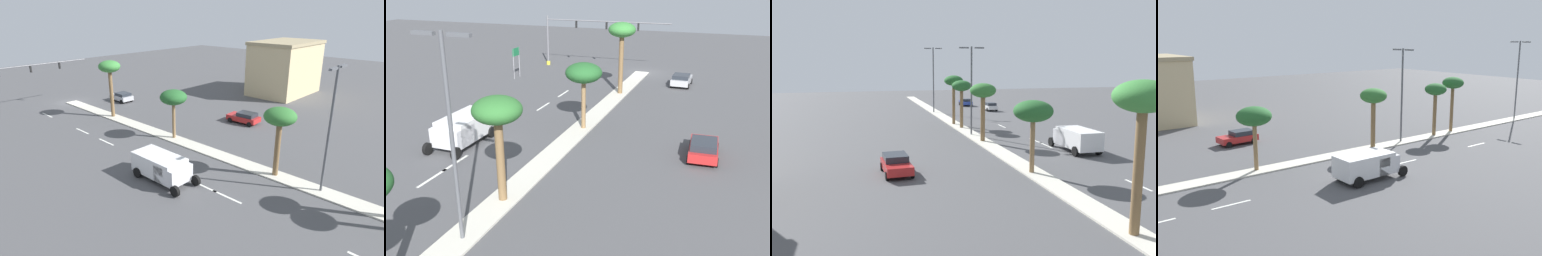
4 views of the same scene
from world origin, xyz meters
The scene contains 15 objects.
ground_plane centered at (0.00, 36.60, 0.00)m, with size 160.00×160.00×0.00m, color #4C4C4F.
lane_stripe_outboard centered at (5.69, 4.00, 0.01)m, with size 0.20×2.80×0.01m, color silver.
lane_stripe_right centered at (5.69, 13.37, 0.01)m, with size 0.20×2.80×0.01m, color silver.
lane_stripe_center centered at (5.69, 18.48, 0.01)m, with size 0.20×2.80×0.01m, color silver.
lane_stripe_leading centered at (5.69, 32.72, 0.01)m, with size 0.20×2.80×0.01m, color silver.
lane_stripe_near centered at (5.69, 35.17, 0.01)m, with size 0.20×2.80×0.01m, color silver.
traffic_signal_gantry centered at (9.11, -0.47, 4.51)m, with size 17.36×0.53×6.81m.
commercial_building centered at (-28.21, 21.34, 4.44)m, with size 12.42×8.16×8.86m.
palm_tree_rear centered at (-0.11, 11.35, 6.46)m, with size 2.83×2.83×7.51m.
palm_tree_right centered at (-0.21, 23.14, 4.71)m, with size 2.99×2.99×5.50m.
palm_tree_far centered at (-0.02, 36.10, 5.21)m, with size 2.75×2.75×6.11m.
street_lamp_outboard centered at (-0.11, 40.17, 5.97)m, with size 2.90×0.24×10.01m.
sedan_silver_near centered at (-5.78, 5.42, 0.77)m, with size 2.12×3.88×1.43m.
sedan_red_trailing centered at (-10.16, 25.78, 0.77)m, with size 2.26×4.19×1.45m.
box_truck centered at (7.21, 29.52, 1.24)m, with size 2.68×5.95×2.17m.
Camera 1 is at (24.17, 48.76, 13.85)m, focal length 31.28 mm.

